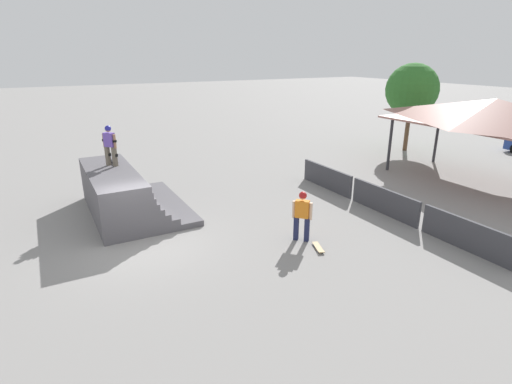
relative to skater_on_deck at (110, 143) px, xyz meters
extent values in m
plane|color=gray|center=(3.95, 0.11, -2.80)|extent=(160.00, 160.00, 0.00)
cube|color=#565459|center=(0.76, 0.72, -2.68)|extent=(5.53, 3.60, 0.23)
cube|color=#565459|center=(0.76, 0.28, -2.45)|extent=(5.53, 2.71, 0.23)
cube|color=#565459|center=(0.76, 0.11, -2.22)|extent=(5.53, 2.38, 0.23)
cube|color=#565459|center=(0.76, 0.00, -1.99)|extent=(5.53, 2.16, 0.23)
cube|color=#565459|center=(0.76, -0.08, -1.76)|extent=(5.53, 2.00, 0.23)
cube|color=#565459|center=(0.76, -0.14, -1.52)|extent=(5.53, 1.89, 0.23)
cube|color=#565459|center=(0.76, -0.17, -1.29)|extent=(5.53, 1.81, 0.23)
cube|color=#565459|center=(0.76, -0.20, -1.06)|extent=(5.53, 1.76, 0.23)
cylinder|color=silver|center=(0.76, 0.67, -0.98)|extent=(5.41, 0.07, 0.07)
cube|color=#6B6051|center=(0.13, 0.11, -0.55)|extent=(0.21, 0.21, 0.79)
cube|color=black|center=(0.12, 0.13, -0.50)|extent=(0.23, 0.22, 0.12)
cube|color=#6B6051|center=(-0.13, -0.11, -0.55)|extent=(0.21, 0.21, 0.79)
cube|color=black|center=(-0.15, -0.09, -0.50)|extent=(0.23, 0.22, 0.12)
cube|color=#6B4CB7|center=(0.00, 0.00, 0.13)|extent=(0.47, 0.44, 0.56)
cylinder|color=#A87A5B|center=(0.21, 0.17, 0.08)|extent=(0.15, 0.15, 0.56)
cylinder|color=black|center=(0.21, 0.17, 0.09)|extent=(0.22, 0.22, 0.08)
cylinder|color=#A87A5B|center=(-0.21, -0.17, 0.08)|extent=(0.15, 0.15, 0.56)
cylinder|color=black|center=(-0.21, -0.17, 0.09)|extent=(0.22, 0.22, 0.08)
sphere|color=#A87A5B|center=(0.00, 0.00, 0.55)|extent=(0.22, 0.22, 0.22)
sphere|color=#232399|center=(0.00, 0.00, 0.58)|extent=(0.24, 0.24, 0.24)
cylinder|color=silver|center=(-0.19, 0.23, -0.92)|extent=(0.05, 0.03, 0.05)
cylinder|color=silver|center=(-0.20, 0.09, -0.92)|extent=(0.05, 0.03, 0.05)
cylinder|color=silver|center=(-0.68, 0.23, -0.92)|extent=(0.05, 0.03, 0.05)
cylinder|color=silver|center=(-0.69, 0.09, -0.92)|extent=(0.05, 0.03, 0.05)
cube|color=black|center=(-0.44, 0.16, -0.88)|extent=(0.79, 0.21, 0.02)
cube|color=black|center=(-0.08, 0.16, -0.87)|extent=(0.10, 0.20, 0.02)
cube|color=#1E2347|center=(6.15, 4.93, -2.37)|extent=(0.23, 0.23, 0.86)
cube|color=#1E2347|center=(6.42, 5.19, -2.37)|extent=(0.23, 0.23, 0.86)
cube|color=orange|center=(6.28, 5.06, -1.63)|extent=(0.50, 0.49, 0.61)
cylinder|color=beige|center=(6.07, 4.85, -1.68)|extent=(0.16, 0.16, 0.61)
cylinder|color=beige|center=(6.49, 5.26, -1.68)|extent=(0.16, 0.16, 0.61)
sphere|color=beige|center=(6.28, 5.06, -1.17)|extent=(0.24, 0.24, 0.24)
sphere|color=#B21919|center=(6.28, 5.06, -1.14)|extent=(0.27, 0.27, 0.27)
cylinder|color=blue|center=(7.36, 5.16, -2.77)|extent=(0.06, 0.05, 0.05)
cylinder|color=blue|center=(7.31, 5.03, -2.77)|extent=(0.06, 0.05, 0.05)
cylinder|color=blue|center=(6.89, 5.33, -2.77)|extent=(0.06, 0.05, 0.05)
cylinder|color=blue|center=(6.84, 5.20, -2.77)|extent=(0.06, 0.05, 0.05)
cube|color=tan|center=(7.10, 5.18, -2.74)|extent=(0.83, 0.46, 0.02)
cube|color=tan|center=(7.45, 5.05, -2.72)|extent=(0.16, 0.22, 0.02)
cube|color=#3D3D42|center=(2.11, 9.43, -2.27)|extent=(3.49, 0.12, 1.05)
cube|color=#3D3D42|center=(5.83, 9.43, -2.27)|extent=(3.49, 0.12, 1.05)
cube|color=#3D3D42|center=(9.54, 9.43, -2.27)|extent=(3.49, 0.12, 1.05)
cylinder|color=#2D2D33|center=(1.19, 14.47, -1.37)|extent=(0.16, 0.16, 2.87)
cylinder|color=#2D2D33|center=(1.19, 18.31, -1.37)|extent=(0.16, 0.16, 2.87)
cube|color=#9E6B60|center=(5.49, 16.39, 0.12)|extent=(10.13, 4.52, 0.10)
pyramid|color=#9E6B60|center=(5.49, 16.39, 0.80)|extent=(9.93, 4.43, 1.26)
cylinder|color=brown|center=(-1.77, 19.15, -1.40)|extent=(0.28, 0.28, 2.80)
sphere|color=#2D6B28|center=(-1.77, 19.15, 1.20)|extent=(3.34, 3.34, 3.34)
camera|label=1|loc=(16.62, -2.40, 3.35)|focal=28.00mm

